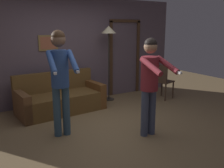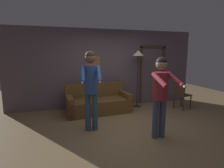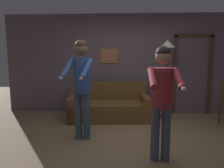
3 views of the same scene
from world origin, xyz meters
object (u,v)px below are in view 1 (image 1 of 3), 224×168
couch (60,99)px  dining_chair_distant (162,79)px  torchiere_lamp (109,37)px  person_standing_left (60,73)px  person_standing_right (150,78)px

couch → dining_chair_distant: (2.66, -0.40, 0.25)m
torchiere_lamp → dining_chair_distant: torchiere_lamp is taller
person_standing_left → couch: bearing=72.5°
torchiere_lamp → person_standing_left: (-1.81, -1.52, -0.50)m
person_standing_left → torchiere_lamp: bearing=40.1°
person_standing_right → dining_chair_distant: size_ratio=1.84×
torchiere_lamp → person_standing_left: bearing=-139.9°
torchiere_lamp → person_standing_right: size_ratio=1.11×
person_standing_right → couch: bearing=114.2°
dining_chair_distant → couch: bearing=171.5°
couch → dining_chair_distant: 2.70m
dining_chair_distant → torchiere_lamp: bearing=153.0°
couch → person_standing_left: size_ratio=1.07×
couch → person_standing_right: 2.36m
couch → torchiere_lamp: (1.40, 0.24, 1.35)m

